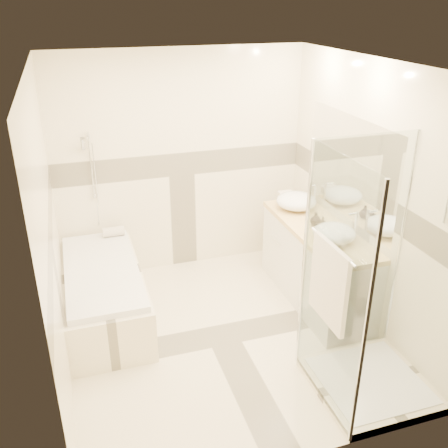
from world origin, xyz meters
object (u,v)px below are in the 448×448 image
object	(u,v)px
bathtub	(104,290)
vanity	(316,264)
vessel_sink_near	(296,201)
shower_enclosure	(358,335)
amenity_bottle_b	(316,219)
vessel_sink_far	(334,233)
amenity_bottle_a	(322,224)

from	to	relation	value
bathtub	vanity	distance (m)	2.18
bathtub	vessel_sink_near	bearing A→B (deg)	4.44
shower_enclosure	amenity_bottle_b	size ratio (longest dim) A/B	14.50
bathtub	amenity_bottle_b	size ratio (longest dim) A/B	12.09
vanity	vessel_sink_near	size ratio (longest dim) A/B	3.73
bathtub	vanity	size ratio (longest dim) A/B	1.05
vanity	vessel_sink_far	xyz separation A→B (m)	(-0.02, -0.32, 0.50)
amenity_bottle_b	vessel_sink_far	bearing A→B (deg)	-90.00
bathtub	vessel_sink_far	size ratio (longest dim) A/B	4.20
vanity	amenity_bottle_b	distance (m)	0.50
vessel_sink_near	vessel_sink_far	distance (m)	0.83
shower_enclosure	vanity	bearing A→B (deg)	77.03
vessel_sink_far	amenity_bottle_b	distance (m)	0.38
vanity	amenity_bottle_a	world-z (taller)	amenity_bottle_a
shower_enclosure	vessel_sink_far	size ratio (longest dim) A/B	5.04
shower_enclosure	vessel_sink_near	xyz separation A→B (m)	(0.27, 1.79, 0.43)
vessel_sink_far	amenity_bottle_a	xyz separation A→B (m)	(0.00, 0.24, -0.01)
vessel_sink_near	shower_enclosure	bearing A→B (deg)	-98.68
bathtub	amenity_bottle_a	distance (m)	2.26
vessel_sink_near	bathtub	bearing A→B (deg)	-175.56
bathtub	shower_enclosure	xyz separation A→B (m)	(1.86, -1.62, 0.20)
bathtub	amenity_bottle_b	bearing A→B (deg)	-7.79
shower_enclosure	vessel_sink_far	distance (m)	1.08
vessel_sink_far	vanity	bearing A→B (deg)	86.39
bathtub	vessel_sink_near	distance (m)	2.23
bathtub	vessel_sink_far	world-z (taller)	vessel_sink_far
vessel_sink_far	amenity_bottle_b	size ratio (longest dim) A/B	2.88
vessel_sink_far	amenity_bottle_b	xyz separation A→B (m)	(0.00, 0.38, -0.01)
vanity	shower_enclosure	world-z (taller)	shower_enclosure
bathtub	vanity	xyz separation A→B (m)	(2.15, -0.35, 0.12)
amenity_bottle_a	shower_enclosure	bearing A→B (deg)	-102.90
vanity	amenity_bottle_a	size ratio (longest dim) A/B	10.87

